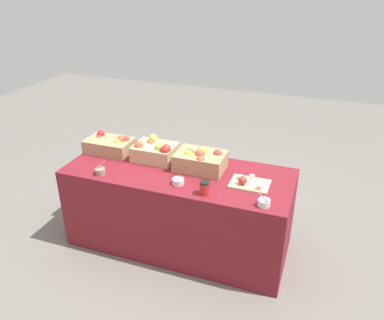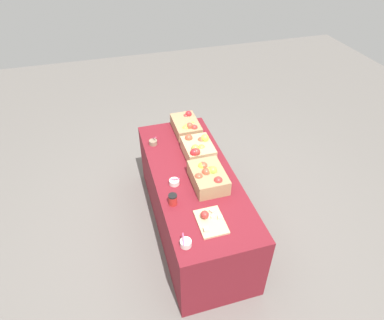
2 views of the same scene
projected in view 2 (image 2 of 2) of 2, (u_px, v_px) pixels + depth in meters
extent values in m
plane|color=slate|center=(193.00, 225.00, 3.64)|extent=(10.00, 10.00, 0.00)
cube|color=maroon|center=(193.00, 201.00, 3.41)|extent=(1.90, 0.76, 0.74)
cube|color=tan|center=(186.00, 126.00, 3.71)|extent=(0.42, 0.26, 0.12)
sphere|color=#B2332D|center=(194.00, 128.00, 3.58)|extent=(0.07, 0.07, 0.07)
sphere|color=#B2332D|center=(186.00, 117.00, 3.78)|extent=(0.07, 0.07, 0.07)
sphere|color=#D14C33|center=(190.00, 126.00, 3.58)|extent=(0.07, 0.07, 0.07)
sphere|color=#99B742|center=(185.00, 129.00, 3.59)|extent=(0.07, 0.07, 0.07)
sphere|color=red|center=(189.00, 114.00, 3.77)|extent=(0.07, 0.07, 0.07)
sphere|color=#99B742|center=(193.00, 125.00, 3.68)|extent=(0.07, 0.07, 0.07)
sphere|color=#B2C64C|center=(187.00, 127.00, 3.60)|extent=(0.07, 0.07, 0.07)
cube|color=tan|center=(198.00, 149.00, 3.37)|extent=(0.36, 0.28, 0.14)
sphere|color=#B2332D|center=(194.00, 152.00, 3.21)|extent=(0.08, 0.08, 0.08)
sphere|color=red|center=(194.00, 153.00, 3.20)|extent=(0.08, 0.08, 0.08)
sphere|color=#99B742|center=(201.00, 148.00, 3.30)|extent=(0.08, 0.08, 0.08)
sphere|color=#D14C33|center=(201.00, 141.00, 3.39)|extent=(0.08, 0.08, 0.08)
sphere|color=#99B742|center=(195.00, 148.00, 3.26)|extent=(0.08, 0.08, 0.08)
sphere|color=#D14C33|center=(189.00, 138.00, 3.40)|extent=(0.08, 0.08, 0.08)
sphere|color=#B2332D|center=(196.00, 152.00, 3.20)|extent=(0.08, 0.08, 0.08)
sphere|color=#B2C64C|center=(205.00, 138.00, 3.37)|extent=(0.08, 0.08, 0.08)
cube|color=tan|center=(208.00, 178.00, 3.03)|extent=(0.41, 0.29, 0.15)
sphere|color=#D14C33|center=(206.00, 172.00, 2.98)|extent=(0.08, 0.08, 0.08)
sphere|color=#D14C33|center=(199.00, 177.00, 2.95)|extent=(0.08, 0.08, 0.08)
sphere|color=#D14C33|center=(210.00, 171.00, 3.02)|extent=(0.08, 0.08, 0.08)
sphere|color=#B2C64C|center=(208.00, 172.00, 2.99)|extent=(0.08, 0.08, 0.08)
sphere|color=#99B742|center=(213.00, 170.00, 2.99)|extent=(0.08, 0.08, 0.08)
sphere|color=#B2332D|center=(218.00, 181.00, 2.90)|extent=(0.08, 0.08, 0.08)
sphere|color=#D14C33|center=(203.00, 166.00, 3.05)|extent=(0.08, 0.08, 0.08)
sphere|color=gold|center=(202.00, 167.00, 3.05)|extent=(0.08, 0.08, 0.08)
cube|color=#D1B284|center=(211.00, 222.00, 2.71)|extent=(0.30, 0.22, 0.02)
cube|color=beige|center=(208.00, 217.00, 2.73)|extent=(0.03, 0.03, 0.03)
cube|color=beige|center=(213.00, 211.00, 2.77)|extent=(0.04, 0.04, 0.03)
cube|color=beige|center=(213.00, 217.00, 2.72)|extent=(0.03, 0.03, 0.02)
cube|color=beige|center=(220.00, 218.00, 2.71)|extent=(0.04, 0.04, 0.03)
sphere|color=#B2332D|center=(205.00, 215.00, 2.71)|extent=(0.07, 0.07, 0.07)
cube|color=beige|center=(212.00, 211.00, 2.77)|extent=(0.04, 0.04, 0.03)
cube|color=beige|center=(206.00, 230.00, 2.61)|extent=(0.04, 0.04, 0.04)
cylinder|color=silver|center=(174.00, 182.00, 3.06)|extent=(0.09, 0.09, 0.05)
cylinder|color=#EA598C|center=(175.00, 179.00, 3.02)|extent=(0.05, 0.09, 0.05)
cylinder|color=gray|center=(153.00, 142.00, 3.54)|extent=(0.08, 0.08, 0.05)
cylinder|color=#EA598C|center=(154.00, 138.00, 3.51)|extent=(0.09, 0.04, 0.07)
cylinder|color=silver|center=(186.00, 243.00, 2.53)|extent=(0.09, 0.09, 0.05)
cylinder|color=#EA598C|center=(183.00, 239.00, 2.49)|extent=(0.08, 0.03, 0.06)
cylinder|color=red|center=(173.00, 200.00, 2.85)|extent=(0.07, 0.07, 0.09)
cylinder|color=black|center=(173.00, 196.00, 2.82)|extent=(0.08, 0.08, 0.01)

